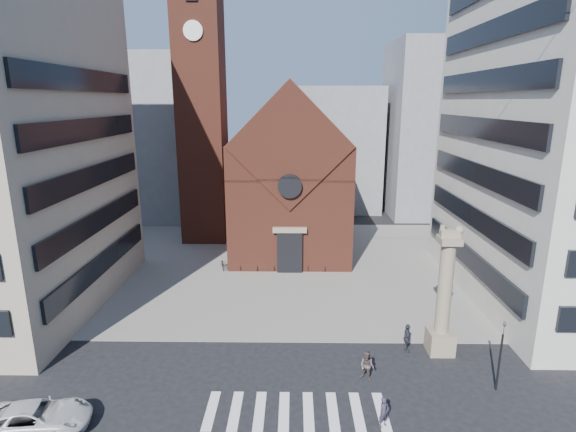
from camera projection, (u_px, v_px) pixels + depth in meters
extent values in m
plane|color=black|center=(287.00, 377.00, 26.83)|extent=(120.00, 120.00, 0.00)
cube|color=gray|center=(290.00, 265.00, 45.22)|extent=(46.00, 30.00, 0.05)
cube|color=brown|center=(290.00, 195.00, 49.54)|extent=(12.00, 16.00, 12.00)
cube|color=#5E2A1D|center=(291.00, 139.00, 48.43)|extent=(12.00, 15.40, 12.00)
cube|color=brown|center=(290.00, 147.00, 40.34)|extent=(11.76, 0.50, 11.76)
cylinder|color=black|center=(290.00, 186.00, 40.78)|extent=(2.20, 0.30, 2.20)
cube|color=black|center=(290.00, 253.00, 42.64)|extent=(2.40, 0.30, 4.00)
cube|color=gray|center=(290.00, 230.00, 42.02)|extent=(3.20, 0.40, 0.50)
cube|color=brown|center=(202.00, 110.00, 50.33)|extent=(5.00, 5.00, 30.00)
cylinder|color=white|center=(193.00, 30.00, 45.82)|extent=(2.00, 0.20, 2.00)
cube|color=gray|center=(149.00, 138.00, 63.08)|extent=(16.00, 14.00, 22.00)
cube|color=gray|center=(331.00, 149.00, 68.08)|extent=(14.00, 12.00, 18.00)
cube|color=gray|center=(445.00, 130.00, 64.21)|extent=(16.00, 14.00, 24.00)
cube|color=gray|center=(440.00, 341.00, 29.41)|extent=(1.60, 1.60, 1.50)
cylinder|color=gray|center=(445.00, 288.00, 28.48)|extent=(0.90, 0.90, 6.00)
cube|color=gray|center=(449.00, 240.00, 27.68)|extent=(1.30, 1.30, 0.40)
cube|color=gray|center=(450.00, 234.00, 27.58)|extent=(1.20, 0.50, 0.55)
sphere|color=gray|center=(459.00, 230.00, 27.51)|extent=(0.56, 0.56, 0.56)
cube|color=gray|center=(442.00, 228.00, 27.49)|extent=(0.25, 0.15, 0.35)
cylinder|color=black|center=(499.00, 363.00, 25.26)|extent=(0.12, 0.12, 3.50)
imported|color=black|center=(504.00, 328.00, 24.73)|extent=(0.13, 0.16, 0.80)
imported|color=silver|center=(35.00, 418.00, 22.31)|extent=(5.61, 3.24, 1.47)
imported|color=#2E2736|center=(384.00, 412.00, 22.62)|extent=(0.71, 0.65, 1.64)
imported|color=#4E403E|center=(367.00, 366.00, 26.40)|extent=(1.11, 1.06, 1.81)
imported|color=#2A2A33|center=(407.00, 338.00, 29.39)|extent=(0.61, 1.19, 1.95)
imported|color=black|center=(223.00, 264.00, 43.94)|extent=(1.06, 1.95, 0.97)
imported|color=black|center=(239.00, 264.00, 43.90)|extent=(0.91, 1.87, 1.08)
imported|color=black|center=(256.00, 264.00, 43.89)|extent=(1.06, 1.95, 0.97)
imported|color=black|center=(273.00, 264.00, 43.86)|extent=(0.91, 1.87, 1.08)
imported|color=black|center=(289.00, 264.00, 43.85)|extent=(1.06, 1.95, 0.97)
imported|color=black|center=(306.00, 264.00, 43.81)|extent=(0.91, 1.87, 1.08)
imported|color=black|center=(322.00, 264.00, 43.81)|extent=(1.06, 1.95, 0.97)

